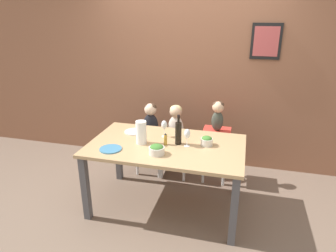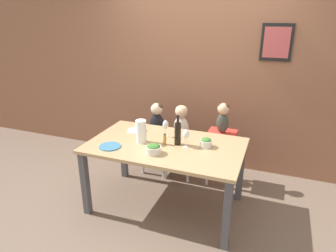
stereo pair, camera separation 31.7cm
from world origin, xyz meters
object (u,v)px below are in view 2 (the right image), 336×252
Objects in this scene: person_child_left at (157,120)px; person_child_center at (181,123)px; chair_far_left at (157,144)px; person_baby_right at (223,115)px; dinner_plate_back_left at (137,130)px; salad_bowl_large at (153,149)px; wine_bottle at (178,133)px; salad_bowl_small at (206,142)px; chair_far_center at (181,148)px; wine_glass_far at (166,125)px; paper_towel_roll at (141,131)px; dinner_plate_front_left at (110,146)px; chair_right_highchair at (221,143)px; wine_glass_near at (186,135)px.

person_child_center is at bearing 0.00° from person_child_left.
chair_far_left is 1.02m from person_baby_right.
salad_bowl_large is at bearing -48.94° from dinner_plate_back_left.
wine_bottle is (0.53, -0.70, 0.50)m from chair_far_left.
chair_far_left is at bearing -179.88° from person_baby_right.
person_child_left is at bearing 141.76° from salad_bowl_small.
salad_bowl_large reaches higher than chair_far_left.
chair_far_center is 2.09× the size of dinner_plate_back_left.
person_child_center is 0.99m from salad_bowl_large.
person_child_center is (-0.00, 0.00, 0.35)m from chair_far_center.
wine_glass_far is (-0.20, 0.16, 0.00)m from wine_bottle.
person_child_center is at bearing 89.44° from wine_glass_far.
paper_towel_roll is at bearing -169.15° from salad_bowl_small.
dinner_plate_front_left is 0.51m from dinner_plate_back_left.
chair_right_highchair is 3.05× the size of dinner_plate_back_left.
chair_far_center is 0.93× the size of person_child_center.
chair_far_left is 2.09× the size of dinner_plate_front_left.
chair_right_highchair is 1.36× the size of person_child_left.
dinner_plate_back_left is (-0.04, -0.50, 0.38)m from chair_far_left.
chair_far_center is 1.08m from salad_bowl_large.
person_baby_right is 2.98× the size of salad_bowl_small.
salad_bowl_large is at bearing -41.70° from paper_towel_roll.
chair_right_highchair is 2.76× the size of paper_towel_roll.
person_baby_right is at bearing 0.03° from person_child_left.
salad_bowl_small reaches higher than chair_right_highchair.
salad_bowl_large and salad_bowl_small have the same top height.
chair_right_highchair is 0.38m from person_baby_right.
chair_far_left is at bearing 130.96° from wine_glass_near.
person_baby_right is (0.87, 0.00, 0.17)m from person_child_left.
person_child_left reaches higher than chair_right_highchair.
person_child_center is at bearing 111.83° from wine_glass_near.
chair_far_left is 1.01m from wine_bottle.
person_child_left is 1.00× the size of person_child_center.
salad_bowl_large is 0.56m from salad_bowl_small.
wine_bottle is at bearing 62.49° from salad_bowl_large.
paper_towel_roll reaches higher than person_child_center.
person_child_center is 3.24× the size of salad_bowl_large.
salad_bowl_large reaches higher than dinner_plate_back_left.
person_child_left is 2.66× the size of wine_glass_near.
wine_glass_far is 0.85× the size of dinner_plate_back_left.
salad_bowl_small is at bearing 21.60° from wine_glass_near.
wine_glass_near reaches higher than chair_far_left.
person_baby_right is at bearing 45.26° from wine_glass_far.
wine_glass_near is 0.72m from dinner_plate_back_left.
person_child_left reaches higher than wine_glass_near.
wine_bottle reaches higher than chair_far_left.
salad_bowl_small is at bearing -12.71° from wine_glass_far.
person_child_left is at bearing -179.97° from person_baby_right.
person_child_center reaches higher than chair_far_left.
wine_glass_near reaches higher than salad_bowl_large.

